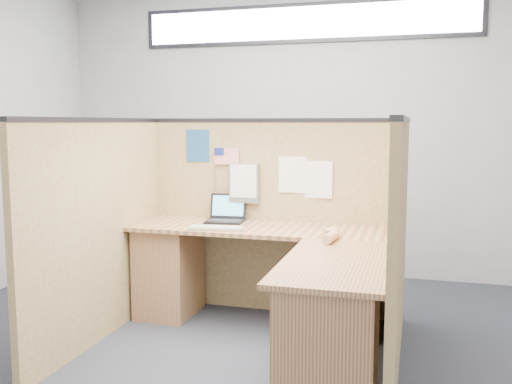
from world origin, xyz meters
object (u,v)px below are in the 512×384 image
(laptop, at_px, (227,215))
(mouse, at_px, (333,234))
(l_desk, at_px, (273,288))
(keyboard, at_px, (216,228))

(laptop, relative_size, mouse, 3.21)
(l_desk, distance_m, keyboard, 0.62)
(l_desk, distance_m, laptop, 0.85)
(laptop, height_order, mouse, laptop)
(l_desk, xyz_separation_m, laptop, (-0.51, 0.56, 0.39))
(keyboard, relative_size, mouse, 4.27)
(l_desk, height_order, mouse, mouse)
(laptop, distance_m, keyboard, 0.37)
(l_desk, bearing_deg, mouse, 27.00)
(laptop, bearing_deg, l_desk, -53.66)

